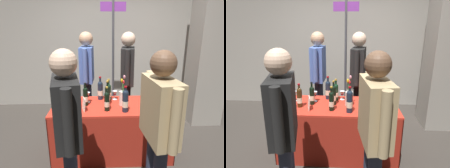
# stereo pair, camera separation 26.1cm
# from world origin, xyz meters

# --- Properties ---
(ground_plane) EXTENTS (12.00, 12.00, 0.00)m
(ground_plane) POSITION_xyz_m (0.00, 0.00, 0.00)
(ground_plane) COLOR #38332D
(back_partition) EXTENTS (7.79, 0.12, 2.77)m
(back_partition) POSITION_xyz_m (0.00, 1.94, 1.38)
(back_partition) COLOR #9E998E
(back_partition) RESTS_ON ground_plane
(concrete_pillar) EXTENTS (0.55, 0.55, 3.29)m
(concrete_pillar) POSITION_xyz_m (1.77, 0.96, 1.64)
(concrete_pillar) COLOR gray
(concrete_pillar) RESTS_ON ground_plane
(tasting_table) EXTENTS (1.62, 0.71, 0.74)m
(tasting_table) POSITION_xyz_m (0.00, 0.00, 0.51)
(tasting_table) COLOR red
(tasting_table) RESTS_ON ground_plane
(featured_wine_bottle) EXTENTS (0.08, 0.08, 0.33)m
(featured_wine_bottle) POSITION_xyz_m (0.46, -0.01, 0.88)
(featured_wine_bottle) COLOR #38230F
(featured_wine_bottle) RESTS_ON tasting_table
(display_bottle_0) EXTENTS (0.07, 0.07, 0.34)m
(display_bottle_0) POSITION_xyz_m (-0.06, 0.01, 0.88)
(display_bottle_0) COLOR black
(display_bottle_0) RESTS_ON tasting_table
(display_bottle_1) EXTENTS (0.07, 0.07, 0.34)m
(display_bottle_1) POSITION_xyz_m (0.55, 0.10, 0.89)
(display_bottle_1) COLOR #192333
(display_bottle_1) RESTS_ON tasting_table
(display_bottle_2) EXTENTS (0.07, 0.07, 0.32)m
(display_bottle_2) POSITION_xyz_m (-0.36, 0.01, 0.87)
(display_bottle_2) COLOR black
(display_bottle_2) RESTS_ON tasting_table
(display_bottle_3) EXTENTS (0.07, 0.07, 0.32)m
(display_bottle_3) POSITION_xyz_m (-0.07, -0.18, 0.87)
(display_bottle_3) COLOR black
(display_bottle_3) RESTS_ON tasting_table
(display_bottle_4) EXTENTS (0.07, 0.07, 0.32)m
(display_bottle_4) POSITION_xyz_m (-0.04, 0.18, 0.87)
(display_bottle_4) COLOR black
(display_bottle_4) RESTS_ON tasting_table
(display_bottle_5) EXTENTS (0.08, 0.08, 0.34)m
(display_bottle_5) POSITION_xyz_m (0.16, -0.22, 0.89)
(display_bottle_5) COLOR #192333
(display_bottle_5) RESTS_ON tasting_table
(display_bottle_6) EXTENTS (0.08, 0.08, 0.34)m
(display_bottle_6) POSITION_xyz_m (-0.16, 0.23, 0.88)
(display_bottle_6) COLOR #192333
(display_bottle_6) RESTS_ON tasting_table
(display_bottle_7) EXTENTS (0.07, 0.07, 0.32)m
(display_bottle_7) POSITION_xyz_m (-0.51, -0.09, 0.87)
(display_bottle_7) COLOR #38230F
(display_bottle_7) RESTS_ON tasting_table
(wine_glass_near_vendor) EXTENTS (0.07, 0.07, 0.15)m
(wine_glass_near_vendor) POSITION_xyz_m (-0.34, 0.12, 0.84)
(wine_glass_near_vendor) COLOR silver
(wine_glass_near_vendor) RESTS_ON tasting_table
(wine_glass_mid) EXTENTS (0.07, 0.07, 0.13)m
(wine_glass_mid) POSITION_xyz_m (0.05, 0.21, 0.83)
(wine_glass_mid) COLOR silver
(wine_glass_mid) RESTS_ON tasting_table
(wine_glass_near_taster) EXTENTS (0.08, 0.08, 0.15)m
(wine_glass_near_taster) POSITION_xyz_m (-0.63, 0.11, 0.85)
(wine_glass_near_taster) COLOR silver
(wine_glass_near_taster) RESTS_ON tasting_table
(flower_vase) EXTENTS (0.10, 0.10, 0.42)m
(flower_vase) POSITION_xyz_m (0.15, -0.00, 0.85)
(flower_vase) COLOR silver
(flower_vase) RESTS_ON tasting_table
(brochure_stand) EXTENTS (0.06, 0.14, 0.17)m
(brochure_stand) POSITION_xyz_m (-0.37, -0.17, 0.82)
(brochure_stand) COLOR silver
(brochure_stand) RESTS_ON tasting_table
(vendor_presenter) EXTENTS (0.23, 0.60, 1.69)m
(vendor_presenter) POSITION_xyz_m (-0.40, 0.85, 1.02)
(vendor_presenter) COLOR #2D3347
(vendor_presenter) RESTS_ON ground_plane
(vendor_assistant) EXTENTS (0.27, 0.64, 1.69)m
(vendor_assistant) POSITION_xyz_m (0.29, 0.70, 1.03)
(vendor_assistant) COLOR black
(vendor_assistant) RESTS_ON ground_plane
(taster_foreground_right) EXTENTS (0.30, 0.60, 1.62)m
(taster_foreground_right) POSITION_xyz_m (-0.42, -0.97, 0.97)
(taster_foreground_right) COLOR #2D3347
(taster_foreground_right) RESTS_ON ground_plane
(taster_foreground_left) EXTENTS (0.27, 0.62, 1.60)m
(taster_foreground_left) POSITION_xyz_m (0.38, -0.95, 0.96)
(taster_foreground_left) COLOR #2D3347
(taster_foreground_left) RESTS_ON ground_plane
(booth_signpost) EXTENTS (0.45, 0.04, 2.21)m
(booth_signpost) POSITION_xyz_m (0.07, 1.17, 1.32)
(booth_signpost) COLOR #47474C
(booth_signpost) RESTS_ON ground_plane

